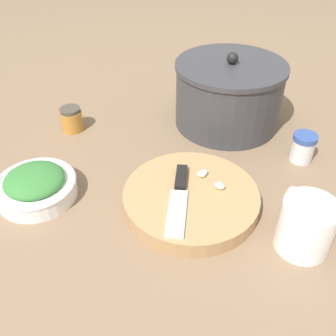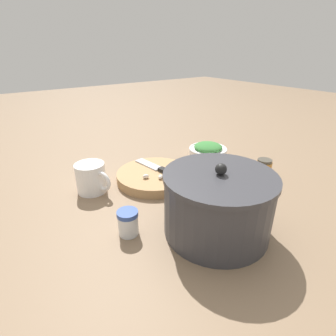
% 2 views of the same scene
% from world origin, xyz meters
% --- Properties ---
extents(ground_plane, '(5.00, 5.00, 0.00)m').
position_xyz_m(ground_plane, '(0.00, 0.00, 0.00)').
color(ground_plane, '#7F664C').
extents(cutting_board, '(0.27, 0.27, 0.03)m').
position_xyz_m(cutting_board, '(0.08, -0.03, 0.02)').
color(cutting_board, tan).
rests_on(cutting_board, ground_plane).
extents(chef_knife, '(0.05, 0.19, 0.01)m').
position_xyz_m(chef_knife, '(0.06, -0.05, 0.04)').
color(chef_knife, black).
rests_on(chef_knife, cutting_board).
extents(garlic_cloves, '(0.07, 0.05, 0.02)m').
position_xyz_m(garlic_cloves, '(0.11, 0.01, 0.04)').
color(garlic_cloves, beige).
rests_on(garlic_cloves, cutting_board).
extents(herb_bowl, '(0.17, 0.17, 0.06)m').
position_xyz_m(herb_bowl, '(-0.23, -0.08, 0.03)').
color(herb_bowl, white).
rests_on(herb_bowl, ground_plane).
extents(spice_jar, '(0.05, 0.05, 0.07)m').
position_xyz_m(spice_jar, '(0.30, 0.18, 0.03)').
color(spice_jar, silver).
rests_on(spice_jar, ground_plane).
extents(coffee_mug, '(0.10, 0.13, 0.10)m').
position_xyz_m(coffee_mug, '(0.29, -0.09, 0.05)').
color(coffee_mug, white).
rests_on(coffee_mug, ground_plane).
extents(honey_jar, '(0.06, 0.06, 0.06)m').
position_xyz_m(honey_jar, '(-0.27, 0.17, 0.03)').
color(honey_jar, '#BC7A2D').
rests_on(honey_jar, ground_plane).
extents(stock_pot, '(0.28, 0.28, 0.19)m').
position_xyz_m(stock_pot, '(0.11, 0.30, 0.08)').
color(stock_pot, '#38383D').
rests_on(stock_pot, ground_plane).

